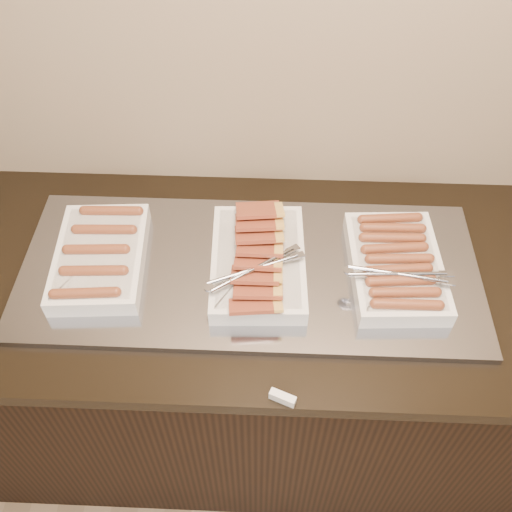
{
  "coord_description": "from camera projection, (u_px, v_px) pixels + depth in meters",
  "views": [
    {
      "loc": [
        0.06,
        1.2,
        2.08
      ],
      "look_at": [
        0.02,
        2.13,
        0.97
      ],
      "focal_mm": 40.0,
      "sensor_mm": 36.0,
      "label": 1
    }
  ],
  "objects": [
    {
      "name": "dish_right",
      "position": [
        396.0,
        266.0,
        1.45
      ],
      "size": [
        0.26,
        0.35,
        0.08
      ],
      "rotation": [
        0.0,
        0.0,
        0.05
      ],
      "color": "silver",
      "rests_on": "warming_tray"
    },
    {
      "name": "label_holder",
      "position": [
        283.0,
        398.0,
        1.27
      ],
      "size": [
        0.06,
        0.04,
        0.02
      ],
      "primitive_type": "cube",
      "rotation": [
        0.0,
        0.0,
        -0.38
      ],
      "color": "silver",
      "rests_on": "counter"
    },
    {
      "name": "counter",
      "position": [
        249.0,
        358.0,
        1.85
      ],
      "size": [
        2.06,
        0.76,
        0.9
      ],
      "color": "black",
      "rests_on": "ground"
    },
    {
      "name": "dish_center",
      "position": [
        258.0,
        261.0,
        1.46
      ],
      "size": [
        0.27,
        0.39,
        0.09
      ],
      "rotation": [
        0.0,
        0.0,
        0.04
      ],
      "color": "silver",
      "rests_on": "warming_tray"
    },
    {
      "name": "dish_left",
      "position": [
        100.0,
        256.0,
        1.48
      ],
      "size": [
        0.25,
        0.35,
        0.07
      ],
      "rotation": [
        0.0,
        0.0,
        0.07
      ],
      "color": "silver",
      "rests_on": "warming_tray"
    },
    {
      "name": "warming_tray",
      "position": [
        250.0,
        270.0,
        1.5
      ],
      "size": [
        1.2,
        0.5,
        0.02
      ],
      "primitive_type": "cube",
      "color": "gray",
      "rests_on": "counter"
    }
  ]
}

